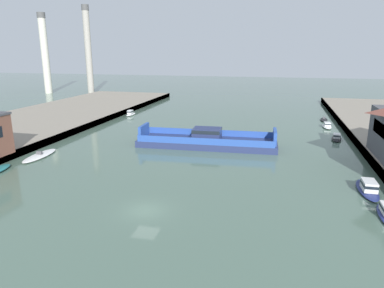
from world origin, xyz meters
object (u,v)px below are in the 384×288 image
(moored_boat_near_right, at_px, (327,126))
(smokestack_distant_b, at_px, (45,51))
(moored_boat_far_left, at_px, (368,188))
(chain_ferry, at_px, (207,141))
(moored_boat_far_right, at_px, (131,113))
(moored_boat_near_left, at_px, (337,138))
(smokestack_distant_a, at_px, (88,48))
(moored_boat_upstream_b, at_px, (324,120))
(moored_boat_mid_left, at_px, (40,155))

(moored_boat_near_right, height_order, smokestack_distant_b, smokestack_distant_b)
(moored_boat_far_left, bearing_deg, chain_ferry, 145.00)
(moored_boat_far_right, height_order, smokestack_distant_b, smokestack_distant_b)
(moored_boat_near_left, height_order, smokestack_distant_b, smokestack_distant_b)
(chain_ferry, relative_size, moored_boat_far_right, 4.95)
(moored_boat_near_right, bearing_deg, moored_boat_far_right, 175.69)
(chain_ferry, height_order, moored_boat_far_right, chain_ferry)
(moored_boat_near_left, xyz_separation_m, smokestack_distant_a, (-80.47, 53.35, 16.61))
(moored_boat_near_right, height_order, moored_boat_far_right, moored_boat_far_right)
(moored_boat_far_right, xyz_separation_m, smokestack_distant_a, (-33.09, 38.64, 16.57))
(moored_boat_far_left, bearing_deg, smokestack_distant_b, 141.51)
(moored_boat_near_left, bearing_deg, moored_boat_upstream_b, 90.43)
(chain_ferry, relative_size, moored_boat_far_left, 3.40)
(moored_boat_near_left, bearing_deg, moored_boat_near_right, 92.07)
(moored_boat_mid_left, height_order, moored_boat_far_left, moored_boat_far_left)
(moored_boat_mid_left, height_order, smokestack_distant_b, smokestack_distant_b)
(chain_ferry, bearing_deg, moored_boat_far_left, -35.00)
(chain_ferry, distance_m, moored_boat_far_left, 27.22)
(moored_boat_near_right, height_order, moored_boat_upstream_b, moored_boat_near_right)
(moored_boat_far_right, bearing_deg, chain_ferry, -44.63)
(moored_boat_mid_left, xyz_separation_m, smokestack_distant_b, (-52.17, 75.17, 15.74))
(moored_boat_upstream_b, xyz_separation_m, smokestack_distant_b, (-98.33, 33.16, 15.72))
(chain_ferry, distance_m, moored_boat_upstream_b, 36.92)
(smokestack_distant_a, bearing_deg, chain_ferry, -47.47)
(moored_boat_near_right, bearing_deg, smokestack_distant_b, 157.07)
(moored_boat_upstream_b, height_order, smokestack_distant_a, smokestack_distant_a)
(chain_ferry, xyz_separation_m, moored_boat_near_left, (22.36, 9.99, -0.52))
(smokestack_distant_b, bearing_deg, moored_boat_far_left, -38.49)
(smokestack_distant_a, height_order, smokestack_distant_b, smokestack_distant_a)
(moored_boat_far_left, xyz_separation_m, smokestack_distant_b, (-98.40, 78.25, 15.37))
(moored_boat_near_left, xyz_separation_m, moored_boat_mid_left, (-46.30, -22.51, -0.26))
(moored_boat_far_left, height_order, moored_boat_far_right, moored_boat_far_left)
(smokestack_distant_b, bearing_deg, moored_boat_near_left, -28.14)
(moored_boat_far_right, xyz_separation_m, smokestack_distant_b, (-51.08, 37.94, 15.43))
(moored_boat_near_left, distance_m, smokestack_distant_b, 112.73)
(moored_boat_far_right, bearing_deg, moored_boat_far_left, -40.43)
(moored_boat_upstream_b, bearing_deg, moored_boat_near_right, -91.78)
(moored_boat_far_left, height_order, smokestack_distant_b, smokestack_distant_b)
(moored_boat_near_right, relative_size, smokestack_distant_a, 0.17)
(smokestack_distant_b, bearing_deg, moored_boat_far_right, -36.60)
(moored_boat_far_left, xyz_separation_m, moored_boat_upstream_b, (-0.08, 45.09, -0.35))
(smokestack_distant_b, bearing_deg, moored_boat_near_right, -22.93)
(moored_boat_far_right, xyz_separation_m, moored_boat_upstream_b, (47.24, 4.78, -0.29))
(moored_boat_far_left, relative_size, smokestack_distant_b, 0.24)
(moored_boat_far_left, relative_size, smokestack_distant_a, 0.22)
(moored_boat_near_left, relative_size, moored_boat_far_left, 0.74)
(chain_ferry, xyz_separation_m, moored_boat_far_right, (-25.02, 24.70, -0.47))
(chain_ferry, bearing_deg, moored_boat_upstream_b, 53.00)
(moored_boat_mid_left, bearing_deg, moored_boat_far_left, -3.82)
(moored_boat_far_left, bearing_deg, smokestack_distant_a, 135.52)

